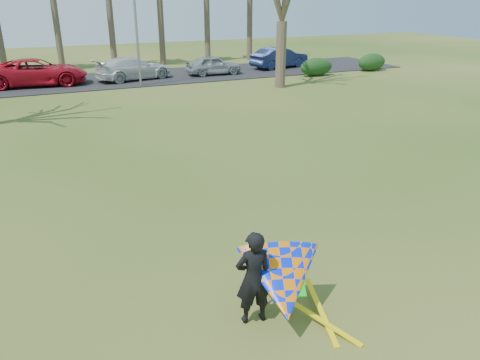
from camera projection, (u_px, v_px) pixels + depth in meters
name	position (u px, v px, depth m)	size (l,w,h in m)	color
ground	(276.00, 254.00, 10.72)	(100.00, 100.00, 0.00)	#1D480F
parking_strip	(102.00, 81.00, 31.87)	(46.00, 7.00, 0.06)	black
streetlight	(138.00, 13.00, 28.51)	(2.28, 0.18, 8.00)	gray
hedge_near	(316.00, 67.00, 33.64)	(2.57, 1.16, 1.28)	#143513
hedge_far	(372.00, 62.00, 35.80)	(2.37, 1.12, 1.32)	#153513
car_2	(37.00, 72.00, 29.74)	(2.79, 6.04, 1.68)	#B10E1D
car_3	(134.00, 68.00, 31.83)	(2.11, 5.19, 1.51)	silver
car_4	(214.00, 65.00, 33.82)	(1.59, 3.96, 1.35)	#91989D
car_5	(279.00, 58.00, 36.86)	(1.67, 4.78, 1.58)	navy
kite_flyer	(279.00, 281.00, 8.21)	(2.13, 2.39, 2.02)	black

